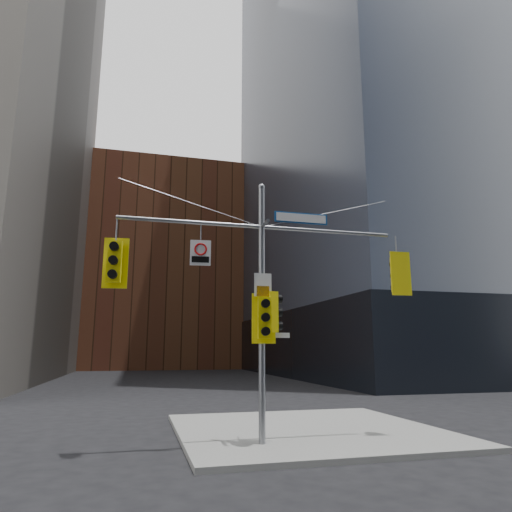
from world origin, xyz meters
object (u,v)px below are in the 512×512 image
traffic_light_west_arm (115,262)px  regulatory_sign_arm (201,252)px  signal_assembly (262,282)px  traffic_light_pole_side (273,312)px  traffic_light_pole_front (264,318)px  street_sign_blade (301,218)px  traffic_light_east_arm (398,274)px

traffic_light_west_arm → regulatory_sign_arm: regulatory_sign_arm is taller
signal_assembly → traffic_light_pole_side: signal_assembly is taller
traffic_light_west_arm → regulatory_sign_arm: size_ratio=1.91×
traffic_light_pole_side → traffic_light_pole_front: bearing=122.2°
regulatory_sign_arm → traffic_light_west_arm: bearing=-175.7°
traffic_light_pole_front → street_sign_blade: size_ratio=0.83×
traffic_light_west_arm → traffic_light_pole_front: 4.21m
street_sign_blade → regulatory_sign_arm: size_ratio=2.32×
traffic_light_west_arm → traffic_light_pole_side: size_ratio=1.20×
traffic_light_west_arm → traffic_light_pole_front: size_ratio=0.99×
signal_assembly → traffic_light_pole_side: 0.90m
traffic_light_west_arm → traffic_light_pole_front: traffic_light_west_arm is taller
signal_assembly → street_sign_blade: size_ratio=4.90×
traffic_light_east_arm → street_sign_blade: bearing=2.5°
street_sign_blade → regulatory_sign_arm: (-2.94, -0.02, -1.18)m
signal_assembly → traffic_light_pole_front: bearing=-89.8°
street_sign_blade → regulatory_sign_arm: street_sign_blade is taller
signal_assembly → traffic_light_west_arm: bearing=179.8°
traffic_light_east_arm → regulatory_sign_arm: bearing=2.7°
traffic_light_west_arm → regulatory_sign_arm: bearing=5.2°
signal_assembly → regulatory_sign_arm: bearing=-179.3°
traffic_light_east_arm → traffic_light_pole_side: traffic_light_east_arm is taller
traffic_light_west_arm → regulatory_sign_arm: 2.26m
signal_assembly → regulatory_sign_arm: 1.89m
traffic_light_pole_side → traffic_light_pole_front: traffic_light_pole_side is taller
signal_assembly → regulatory_sign_arm: (-1.74, -0.02, 0.76)m
traffic_light_west_arm → signal_assembly: bearing=5.9°
street_sign_blade → traffic_light_pole_front: bearing=-167.4°
street_sign_blade → signal_assembly: bearing=-179.9°
traffic_light_east_arm → traffic_light_pole_side: 4.15m
traffic_light_west_arm → traffic_light_pole_front: (3.96, -0.28, -1.40)m
traffic_light_pole_front → regulatory_sign_arm: size_ratio=1.93×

